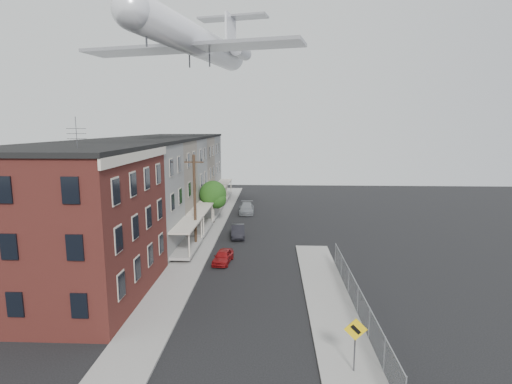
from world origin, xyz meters
The scene contains 19 objects.
ground centered at (0.00, 0.00, 0.00)m, with size 120.00×120.00×0.00m, color black.
sidewalk_left centered at (-5.50, 24.00, 0.06)m, with size 3.00×62.00×0.12m, color gray.
sidewalk_right centered at (5.50, 6.00, 0.06)m, with size 3.00×26.00×0.12m, color gray.
curb_left centered at (-4.05, 24.00, 0.07)m, with size 0.15×62.00×0.14m, color gray.
curb_right centered at (4.05, 6.00, 0.07)m, with size 0.15×26.00×0.14m, color gray.
corner_building centered at (-12.00, 7.00, 5.16)m, with size 10.31×12.30×12.15m.
row_house_a centered at (-11.96, 16.50, 5.13)m, with size 11.98×7.00×10.30m.
row_house_b centered at (-11.96, 23.50, 5.13)m, with size 11.98×7.00×10.30m.
row_house_c centered at (-11.96, 30.50, 5.13)m, with size 11.98×7.00×10.30m.
row_house_d centered at (-11.96, 37.50, 5.13)m, with size 11.98×7.00×10.30m.
row_house_e centered at (-11.96, 44.50, 5.13)m, with size 11.98×7.00×10.30m.
chainlink_fence centered at (7.00, 5.00, 1.00)m, with size 0.06×18.06×1.90m.
warning_sign centered at (5.60, -1.03, 1.88)m, with size 1.10×0.11×2.80m.
utility_pole centered at (-5.60, 18.00, 4.67)m, with size 1.80×0.26×9.00m.
street_tree centered at (-5.27, 27.92, 3.45)m, with size 3.22×3.20×5.20m.
car_near centered at (-2.52, 14.12, 0.57)m, with size 1.35×3.37×1.15m, color maroon.
car_mid centered at (-1.94, 22.17, 0.65)m, with size 1.37×3.92×1.29m, color black.
car_far centered at (-1.80, 33.93, 0.68)m, with size 1.92×4.72×1.37m, color gray.
airplane centered at (-5.76, 22.21, 19.77)m, with size 21.89×25.02×7.20m.
Camera 1 is at (1.69, -18.47, 11.60)m, focal length 28.00 mm.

